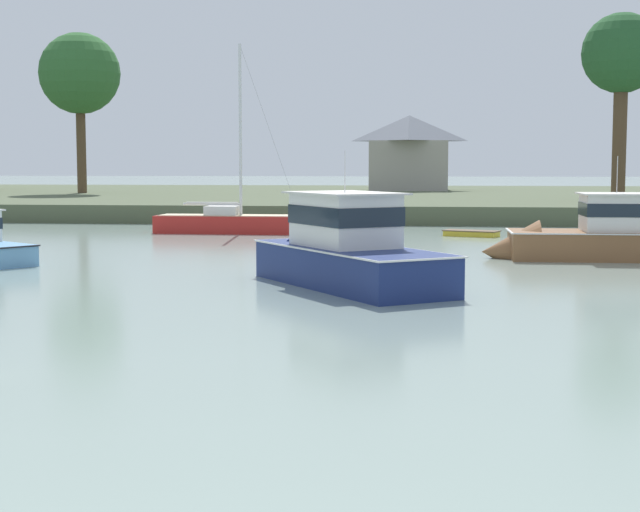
{
  "coord_description": "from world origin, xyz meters",
  "views": [
    {
      "loc": [
        6.13,
        -4.21,
        3.86
      ],
      "look_at": [
        3.48,
        18.95,
        1.62
      ],
      "focal_mm": 54.77,
      "sensor_mm": 36.0,
      "label": 1
    }
  ],
  "objects": [
    {
      "name": "far_shore_bank",
      "position": [
        0.0,
        82.24,
        0.59
      ],
      "size": [
        239.15,
        54.04,
        1.17
      ],
      "primitive_type": "cube",
      "color": "#4C563D",
      "rests_on": "ground"
    },
    {
      "name": "shore_tree_inland_c",
      "position": [
        18.82,
        64.57,
        10.96
      ],
      "size": [
        5.41,
        5.41,
        12.76
      ],
      "color": "brown",
      "rests_on": "far_shore_bank"
    },
    {
      "name": "cruiser_wood",
      "position": [
        12.48,
        35.58,
        0.56
      ],
      "size": [
        9.34,
        3.04,
        5.16
      ],
      "color": "brown",
      "rests_on": "ground"
    },
    {
      "name": "dinghy_yellow",
      "position": [
        8.22,
        47.21,
        0.11
      ],
      "size": [
        3.1,
        2.15,
        0.44
      ],
      "color": "gold",
      "rests_on": "ground"
    },
    {
      "name": "cruiser_navy",
      "position": [
        3.18,
        26.48,
        0.71
      ],
      "size": [
        7.47,
        9.19,
        5.21
      ],
      "color": "navy",
      "rests_on": "ground"
    },
    {
      "name": "cottage_eastern",
      "position": [
        3.94,
        90.41,
        4.88
      ],
      "size": [
        7.93,
        7.53,
        7.16
      ],
      "color": "#9E998E",
      "rests_on": "far_shore_bank"
    },
    {
      "name": "shore_tree_left_mid",
      "position": [
        -24.36,
        78.56,
        11.45
      ],
      "size": [
        7.02,
        7.02,
        13.89
      ],
      "color": "brown",
      "rests_on": "far_shore_bank"
    },
    {
      "name": "sailboat_red",
      "position": [
        -4.85,
        48.1,
        0.25
      ],
      "size": [
        8.11,
        2.29,
        10.86
      ],
      "color": "#B2231E",
      "rests_on": "ground"
    }
  ]
}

